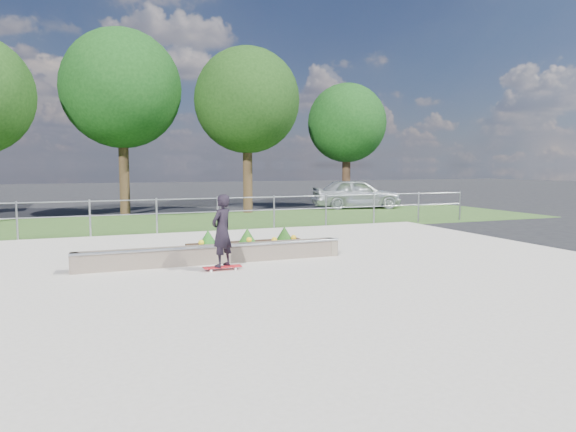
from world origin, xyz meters
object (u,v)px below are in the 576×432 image
at_px(grind_ledge, 214,254).
at_px(parked_car, 356,194).
at_px(skateboarder, 222,231).
at_px(planter_bed, 250,246).

bearing_deg(grind_ledge, parked_car, 49.98).
height_order(skateboarder, parked_car, skateboarder).
distance_m(grind_ledge, parked_car, 16.15).
bearing_deg(parked_car, grind_ledge, 151.78).
bearing_deg(skateboarder, parked_car, 51.79).
bearing_deg(grind_ledge, skateboarder, -91.64).
bearing_deg(parked_car, skateboarder, 153.58).
distance_m(grind_ledge, skateboarder, 1.06).
distance_m(grind_ledge, planter_bed, 1.43).
xyz_separation_m(planter_bed, parked_car, (9.27, 11.45, 0.53)).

